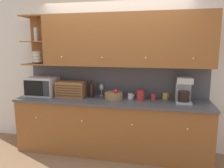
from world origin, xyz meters
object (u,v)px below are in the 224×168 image
object	(u,v)px
mug	(131,96)
mug_blue_second	(153,96)
fruit_basket	(114,96)
coffee_maker	(184,90)
storage_canister	(140,95)
mug_patterned_third	(166,96)
microwave	(43,86)
wine_bottle	(92,89)
wine_glass	(101,88)
bread_box	(71,89)

from	to	relation	value
mug	mug_blue_second	xyz separation A→B (m)	(0.37, 0.04, 0.00)
fruit_basket	coffee_maker	world-z (taller)	coffee_maker
storage_canister	mug_patterned_third	xyz separation A→B (m)	(0.40, 0.17, -0.04)
microwave	wine_bottle	xyz separation A→B (m)	(0.89, 0.03, -0.03)
mug	mug_blue_second	bearing A→B (deg)	6.48
wine_glass	mug	size ratio (longest dim) A/B	1.98
microwave	fruit_basket	distance (m)	1.29
fruit_basket	coffee_maker	size ratio (longest dim) A/B	0.75
fruit_basket	mug	bearing A→B (deg)	18.00
fruit_basket	wine_bottle	bearing A→B (deg)	171.68
bread_box	mug_patterned_third	bearing A→B (deg)	6.49
mug	mug_blue_second	distance (m)	0.37
mug_blue_second	mug_patterned_third	distance (m)	0.21
microwave	wine_glass	size ratio (longest dim) A/B	2.34
microwave	coffee_maker	world-z (taller)	coffee_maker
bread_box	mug	bearing A→B (deg)	3.56
wine_bottle	wine_glass	xyz separation A→B (m)	(0.14, 0.14, 0.01)
wine_bottle	mug_blue_second	size ratio (longest dim) A/B	3.08
mug	microwave	bearing A→B (deg)	-177.72
fruit_basket	storage_canister	xyz separation A→B (m)	(0.43, 0.03, 0.03)
wine_bottle	mug_patterned_third	bearing A→B (deg)	6.73
mug	coffee_maker	distance (m)	0.84
fruit_basket	mug	distance (m)	0.28
bread_box	mug_patterned_third	size ratio (longest dim) A/B	4.45
mug_patterned_third	wine_glass	bearing A→B (deg)	-179.66
coffee_maker	storage_canister	bearing A→B (deg)	178.50
wine_bottle	mug_blue_second	bearing A→B (deg)	3.90
bread_box	wine_bottle	size ratio (longest dim) A/B	1.63
mug_blue_second	coffee_maker	bearing A→B (deg)	-14.38
fruit_basket	mug_blue_second	world-z (taller)	fruit_basket
bread_box	microwave	bearing A→B (deg)	179.87
fruit_basket	mug	world-z (taller)	fruit_basket
wine_bottle	coffee_maker	bearing A→B (deg)	-1.79
wine_bottle	mug_blue_second	world-z (taller)	wine_bottle
bread_box	wine_glass	world-z (taller)	bread_box
wine_bottle	microwave	bearing A→B (deg)	-177.87
coffee_maker	mug_blue_second	bearing A→B (deg)	165.62
microwave	storage_canister	xyz separation A→B (m)	(1.72, 0.00, -0.07)
bread_box	mug_blue_second	bearing A→B (deg)	4.34
mug	mug_patterned_third	distance (m)	0.57
fruit_basket	mug_blue_second	xyz separation A→B (m)	(0.63, 0.13, -0.01)
wine_bottle	mug_patterned_third	xyz separation A→B (m)	(1.22, 0.14, -0.08)
mug_patterned_third	microwave	bearing A→B (deg)	-175.20
storage_canister	mug_patterned_third	size ratio (longest dim) A/B	1.64
microwave	bread_box	bearing A→B (deg)	-0.13
storage_canister	mug_blue_second	bearing A→B (deg)	26.18
mug	storage_canister	bearing A→B (deg)	-19.46
microwave	storage_canister	world-z (taller)	microwave
wine_glass	fruit_basket	size ratio (longest dim) A/B	0.72
storage_canister	mug_blue_second	size ratio (longest dim) A/B	1.86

